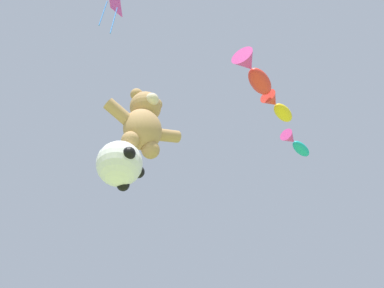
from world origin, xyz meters
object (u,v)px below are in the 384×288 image
at_px(fish_kite_teal, 296,144).
at_px(teddy_bear_kite, 144,122).
at_px(fish_kite_crimson, 253,72).
at_px(fish_kite_goldfin, 277,107).
at_px(soccer_ball_kite, 120,164).
at_px(diamond_kite, 114,0).

bearing_deg(fish_kite_teal, teddy_bear_kite, -176.80).
height_order(fish_kite_crimson, fish_kite_goldfin, fish_kite_crimson).
distance_m(soccer_ball_kite, fish_kite_teal, 8.65).
relative_size(teddy_bear_kite, fish_kite_teal, 1.45).
distance_m(fish_kite_goldfin, diamond_kite, 6.55).
bearing_deg(soccer_ball_kite, teddy_bear_kite, 0.12).
relative_size(fish_kite_goldfin, diamond_kite, 0.53).
bearing_deg(fish_kite_crimson, soccer_ball_kite, 159.29).
bearing_deg(fish_kite_teal, diamond_kite, -175.08).
distance_m(fish_kite_crimson, fish_kite_teal, 3.85).
bearing_deg(fish_kite_crimson, diamond_kite, 168.39).
xyz_separation_m(fish_kite_goldfin, fish_kite_teal, (1.85, 1.04, 0.13)).
distance_m(fish_kite_goldfin, fish_kite_teal, 2.13).
bearing_deg(diamond_kite, fish_kite_teal, 4.92).
height_order(fish_kite_crimson, fish_kite_teal, fish_kite_teal).
relative_size(teddy_bear_kite, soccer_ball_kite, 1.94).
relative_size(soccer_ball_kite, fish_kite_teal, 0.75).
relative_size(soccer_ball_kite, diamond_kite, 0.41).
xyz_separation_m(teddy_bear_kite, fish_kite_teal, (6.51, 0.36, 3.34)).
xyz_separation_m(fish_kite_crimson, diamond_kite, (-4.78, 0.98, 1.42)).
height_order(fish_kite_crimson, diamond_kite, diamond_kite).
height_order(soccer_ball_kite, fish_kite_crimson, fish_kite_crimson).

